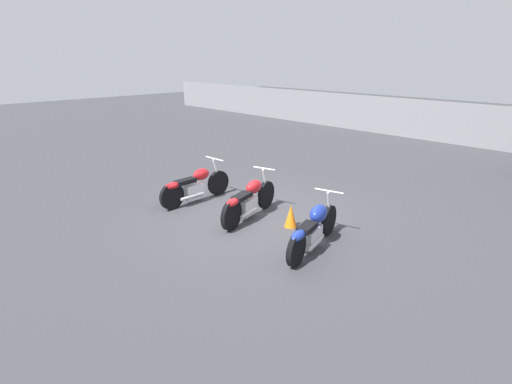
% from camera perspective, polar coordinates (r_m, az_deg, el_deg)
% --- Properties ---
extents(ground_plane, '(60.00, 60.00, 0.00)m').
position_cam_1_polar(ground_plane, '(9.23, 0.58, -3.64)').
color(ground_plane, '#38383D').
extents(fence_back, '(40.00, 0.04, 1.73)m').
position_cam_1_polar(fence_back, '(18.77, 27.02, 8.66)').
color(fence_back, gray).
rests_on(fence_back, ground_plane).
extents(motorcycle_slot_0, '(0.69, 2.15, 1.03)m').
position_cam_1_polar(motorcycle_slot_0, '(10.17, -8.76, 0.87)').
color(motorcycle_slot_0, black).
rests_on(motorcycle_slot_0, ground_plane).
extents(motorcycle_slot_1, '(0.80, 2.13, 1.04)m').
position_cam_1_polar(motorcycle_slot_1, '(9.01, -1.00, -1.17)').
color(motorcycle_slot_1, black).
rests_on(motorcycle_slot_1, ground_plane).
extents(motorcycle_slot_2, '(0.82, 2.13, 0.99)m').
position_cam_1_polar(motorcycle_slot_2, '(7.68, 8.24, -5.14)').
color(motorcycle_slot_2, black).
rests_on(motorcycle_slot_2, ground_plane).
extents(traffic_cone_near, '(0.27, 0.27, 0.50)m').
position_cam_1_polar(traffic_cone_near, '(8.69, 4.99, -3.43)').
color(traffic_cone_near, orange).
rests_on(traffic_cone_near, ground_plane).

